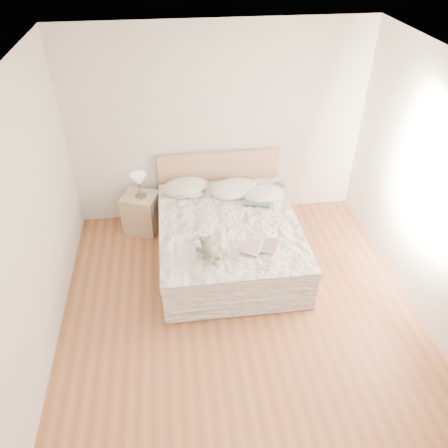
{
  "coord_description": "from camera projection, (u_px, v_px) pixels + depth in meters",
  "views": [
    {
      "loc": [
        -0.62,
        -3.18,
        3.78
      ],
      "look_at": [
        -0.07,
        1.05,
        0.62
      ],
      "focal_mm": 35.0,
      "sensor_mm": 36.0,
      "label": 1
    }
  ],
  "objects": [
    {
      "name": "wall_back",
      "position": [
        218.0,
        127.0,
        5.83
      ],
      "size": [
        4.0,
        0.02,
        2.7
      ],
      "primitive_type": "cube",
      "color": "silver",
      "rests_on": "ground"
    },
    {
      "name": "floor",
      "position": [
        242.0,
        324.0,
        4.84
      ],
      "size": [
        4.0,
        4.5,
        0.0
      ],
      "primitive_type": "cube",
      "color": "brown",
      "rests_on": "ground"
    },
    {
      "name": "window",
      "position": [
        435.0,
        187.0,
        4.42
      ],
      "size": [
        0.02,
        1.3,
        1.1
      ],
      "primitive_type": "cube",
      "color": "white",
      "rests_on": "wall_right"
    },
    {
      "name": "teddy_bear",
      "position": [
        210.0,
        255.0,
        4.79
      ],
      "size": [
        0.29,
        0.36,
        0.16
      ],
      "primitive_type": null,
      "rotation": [
        0.0,
        0.0,
        0.27
      ],
      "color": "#676051",
      "rests_on": "bed"
    },
    {
      "name": "ceiling",
      "position": [
        252.0,
        82.0,
        3.24
      ],
      "size": [
        4.0,
        4.5,
        0.0
      ],
      "primitive_type": "cube",
      "color": "white",
      "rests_on": "ground"
    },
    {
      "name": "pillow_middle",
      "position": [
        234.0,
        189.0,
        5.92
      ],
      "size": [
        0.76,
        0.61,
        0.2
      ],
      "primitive_type": "ellipsoid",
      "rotation": [
        0.0,
        0.0,
        0.23
      ],
      "color": "white",
      "rests_on": "bed"
    },
    {
      "name": "photo_book",
      "position": [
        187.0,
        193.0,
        5.84
      ],
      "size": [
        0.41,
        0.35,
        0.03
      ],
      "primitive_type": "cube",
      "rotation": [
        0.0,
        0.0,
        0.36
      ],
      "color": "silver",
      "rests_on": "bed"
    },
    {
      "name": "bed",
      "position": [
        228.0,
        237.0,
        5.61
      ],
      "size": [
        1.72,
        2.14,
        1.0
      ],
      "color": "tan",
      "rests_on": "floor"
    },
    {
      "name": "wall_left",
      "position": [
        22.0,
        244.0,
        3.83
      ],
      "size": [
        0.02,
        4.5,
        2.7
      ],
      "primitive_type": "cube",
      "color": "silver",
      "rests_on": "ground"
    },
    {
      "name": "pillow_left",
      "position": [
        185.0,
        187.0,
        5.96
      ],
      "size": [
        0.72,
        0.59,
        0.19
      ],
      "primitive_type": "ellipsoid",
      "rotation": [
        0.0,
        0.0,
        0.26
      ],
      "color": "white",
      "rests_on": "bed"
    },
    {
      "name": "nightstand",
      "position": [
        142.0,
        212.0,
        6.09
      ],
      "size": [
        0.56,
        0.53,
        0.56
      ],
      "primitive_type": "cube",
      "rotation": [
        0.0,
        0.0,
        -0.35
      ],
      "color": "tan",
      "rests_on": "floor"
    },
    {
      "name": "pillow_right",
      "position": [
        264.0,
        194.0,
        5.82
      ],
      "size": [
        0.62,
        0.49,
        0.17
      ],
      "primitive_type": "ellipsoid",
      "rotation": [
        0.0,
        0.0,
        0.2
      ],
      "color": "white",
      "rests_on": "bed"
    },
    {
      "name": "blouse",
      "position": [
        258.0,
        195.0,
        5.81
      ],
      "size": [
        0.67,
        0.7,
        0.02
      ],
      "primitive_type": null,
      "rotation": [
        0.0,
        0.0,
        -0.27
      ],
      "color": "#2E455F",
      "rests_on": "bed"
    },
    {
      "name": "childrens_book",
      "position": [
        261.0,
        246.0,
        4.95
      ],
      "size": [
        0.5,
        0.43,
        0.03
      ],
      "primitive_type": "cube",
      "rotation": [
        0.0,
        0.0,
        -0.43
      ],
      "color": "beige",
      "rests_on": "bed"
    },
    {
      "name": "table_lamp",
      "position": [
        139.0,
        181.0,
        5.76
      ],
      "size": [
        0.24,
        0.24,
        0.34
      ],
      "color": "#4E4843",
      "rests_on": "nightstand"
    }
  ]
}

